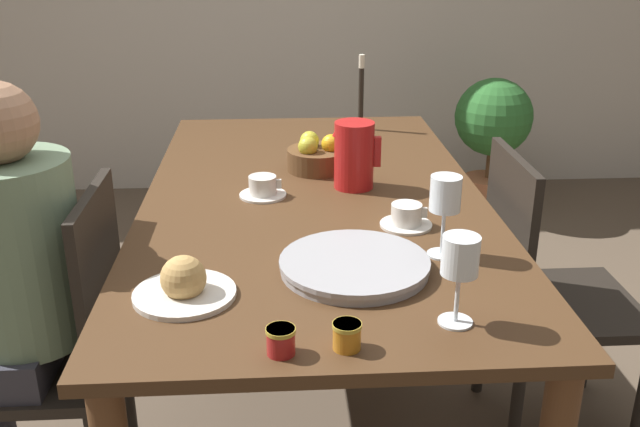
{
  "coord_description": "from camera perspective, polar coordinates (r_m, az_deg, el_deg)",
  "views": [
    {
      "loc": [
        -0.11,
        -1.94,
        1.49
      ],
      "look_at": [
        0.0,
        -0.27,
        0.81
      ],
      "focal_mm": 40.0,
      "sensor_mm": 36.0,
      "label": 1
    }
  ],
  "objects": [
    {
      "name": "potted_plant",
      "position": [
        3.95,
        13.63,
        6.41
      ],
      "size": [
        0.41,
        0.41,
        0.76
      ],
      "color": "#A8603D",
      "rests_on": "ground_plane"
    },
    {
      "name": "wine_glass_water",
      "position": [
        1.67,
        9.99,
        1.27
      ],
      "size": [
        0.07,
        0.07,
        0.2
      ],
      "color": "white",
      "rests_on": "dining_table"
    },
    {
      "name": "teacup_near_person",
      "position": [
        1.86,
        6.93,
        -0.27
      ],
      "size": [
        0.14,
        0.14,
        0.06
      ],
      "color": "silver",
      "rests_on": "dining_table"
    },
    {
      "name": "ground_plane",
      "position": [
        2.45,
        -0.41,
        -15.47
      ],
      "size": [
        20.0,
        20.0,
        0.0
      ],
      "primitive_type": "plane",
      "color": "brown"
    },
    {
      "name": "red_pitcher",
      "position": [
        2.11,
        2.74,
        4.72
      ],
      "size": [
        0.14,
        0.12,
        0.2
      ],
      "color": "red",
      "rests_on": "dining_table"
    },
    {
      "name": "person_seated",
      "position": [
        1.89,
        -23.69,
        -4.72
      ],
      "size": [
        0.39,
        0.41,
        1.18
      ],
      "rotation": [
        0.0,
        0.0,
        1.57
      ],
      "color": "#33333D",
      "rests_on": "ground_plane"
    },
    {
      "name": "teacup_across",
      "position": [
        2.07,
        -4.6,
        2.09
      ],
      "size": [
        0.14,
        0.14,
        0.06
      ],
      "color": "silver",
      "rests_on": "dining_table"
    },
    {
      "name": "serving_tray",
      "position": [
        1.62,
        2.78,
        -4.15
      ],
      "size": [
        0.34,
        0.34,
        0.03
      ],
      "color": "#9E9EA3",
      "rests_on": "dining_table"
    },
    {
      "name": "chair_opposite",
      "position": [
        2.23,
        17.42,
        -5.9
      ],
      "size": [
        0.42,
        0.42,
        0.9
      ],
      "rotation": [
        0.0,
        0.0,
        -1.57
      ],
      "color": "black",
      "rests_on": "ground_plane"
    },
    {
      "name": "fruit_bowl",
      "position": [
        2.28,
        -0.24,
        4.62
      ],
      "size": [
        0.19,
        0.19,
        0.12
      ],
      "color": "brown",
      "rests_on": "dining_table"
    },
    {
      "name": "chair_person_side",
      "position": [
        1.98,
        -20.13,
        -10.05
      ],
      "size": [
        0.42,
        0.42,
        0.9
      ],
      "rotation": [
        0.0,
        0.0,
        1.57
      ],
      "color": "black",
      "rests_on": "ground_plane"
    },
    {
      "name": "candlestick_tall",
      "position": [
        2.75,
        3.29,
        8.95
      ],
      "size": [
        0.06,
        0.06,
        0.28
      ],
      "color": "black",
      "rests_on": "dining_table"
    },
    {
      "name": "wine_glass_juice",
      "position": [
        1.38,
        11.14,
        -3.74
      ],
      "size": [
        0.07,
        0.07,
        0.19
      ],
      "color": "white",
      "rests_on": "dining_table"
    },
    {
      "name": "dining_table",
      "position": [
        2.11,
        -0.46,
        -0.95
      ],
      "size": [
        0.98,
        1.8,
        0.76
      ],
      "color": "#472D19",
      "rests_on": "ground_plane"
    },
    {
      "name": "jam_jar_red",
      "position": [
        1.33,
        2.17,
        -9.63
      ],
      "size": [
        0.06,
        0.06,
        0.05
      ],
      "color": "#C67A1E",
      "rests_on": "dining_table"
    },
    {
      "name": "bread_plate",
      "position": [
        1.53,
        -10.84,
        -5.58
      ],
      "size": [
        0.22,
        0.22,
        0.1
      ],
      "color": "silver",
      "rests_on": "dining_table"
    },
    {
      "name": "jam_jar_amber",
      "position": [
        1.32,
        -3.15,
        -10.02
      ],
      "size": [
        0.06,
        0.06,
        0.05
      ],
      "color": "#A81E1E",
      "rests_on": "dining_table"
    }
  ]
}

